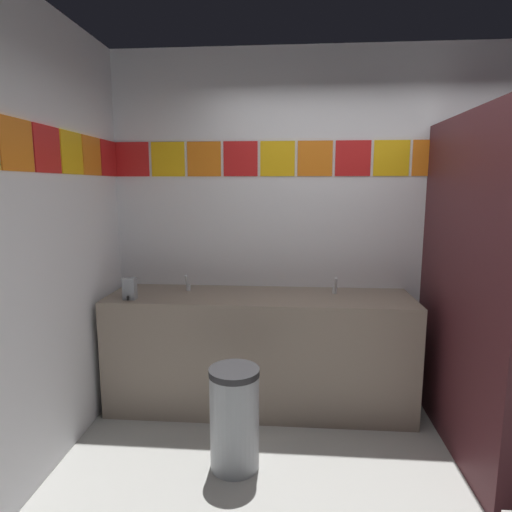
{
  "coord_description": "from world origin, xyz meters",
  "views": [
    {
      "loc": [
        -0.63,
        -2.06,
        1.72
      ],
      "look_at": [
        -0.86,
        0.84,
        1.25
      ],
      "focal_mm": 30.24,
      "sensor_mm": 36.0,
      "label": 1
    }
  ],
  "objects": [
    {
      "name": "wall_back",
      "position": [
        0.0,
        1.48,
        1.4
      ],
      "size": [
        4.13,
        0.09,
        2.78
      ],
      "color": "silver",
      "rests_on": "ground_plane"
    },
    {
      "name": "stall_divider",
      "position": [
        0.61,
        0.46,
        1.09
      ],
      "size": [
        0.92,
        1.44,
        2.17
      ],
      "color": "#471E23",
      "rests_on": "ground_plane"
    },
    {
      "name": "toilet",
      "position": [
        0.95,
        0.95,
        0.3
      ],
      "size": [
        0.39,
        0.49,
        0.74
      ],
      "color": "white",
      "rests_on": "ground_plane"
    },
    {
      "name": "wall_side",
      "position": [
        -2.1,
        -0.0,
        1.4
      ],
      "size": [
        0.09,
        2.88,
        2.78
      ],
      "color": "silver",
      "rests_on": "ground_plane"
    },
    {
      "name": "faucet_right",
      "position": [
        -0.28,
        1.22,
        0.95
      ],
      "size": [
        0.04,
        0.1,
        0.14
      ],
      "color": "silver",
      "rests_on": "vanity_counter"
    },
    {
      "name": "soap_dispenser",
      "position": [
        -1.8,
        0.94,
        0.98
      ],
      "size": [
        0.09,
        0.09,
        0.16
      ],
      "color": "gray",
      "rests_on": "vanity_counter"
    },
    {
      "name": "vanity_counter",
      "position": [
        -0.86,
        1.13,
        0.46
      ],
      "size": [
        2.31,
        0.61,
        0.9
      ],
      "color": "gray",
      "rests_on": "ground_plane"
    },
    {
      "name": "faucet_left",
      "position": [
        -1.44,
        1.22,
        0.95
      ],
      "size": [
        0.04,
        0.1,
        0.14
      ],
      "color": "silver",
      "rests_on": "vanity_counter"
    },
    {
      "name": "trash_bin",
      "position": [
        -0.96,
        0.36,
        0.32
      ],
      "size": [
        0.31,
        0.31,
        0.64
      ],
      "color": "#999EA3",
      "rests_on": "ground_plane"
    }
  ]
}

